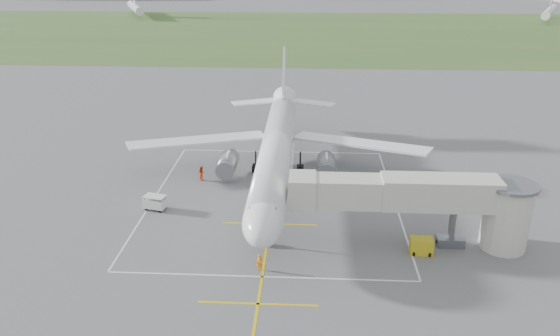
# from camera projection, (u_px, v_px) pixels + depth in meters

# --- Properties ---
(ground) EXTENTS (700.00, 700.00, 0.00)m
(ground) POSITION_uv_depth(u_px,v_px,m) (276.00, 186.00, 67.14)
(ground) COLOR #5C5C5E
(ground) RESTS_ON ground
(grass_strip) EXTENTS (700.00, 120.00, 0.02)m
(grass_strip) POSITION_uv_depth(u_px,v_px,m) (299.00, 32.00, 187.37)
(grass_strip) COLOR #345927
(grass_strip) RESTS_ON ground
(apron_markings) EXTENTS (28.20, 60.00, 0.01)m
(apron_markings) POSITION_uv_depth(u_px,v_px,m) (273.00, 207.00, 61.75)
(apron_markings) COLOR gold
(apron_markings) RESTS_ON ground
(airliner) EXTENTS (38.93, 46.75, 13.52)m
(airliner) POSITION_uv_depth(u_px,v_px,m) (276.00, 150.00, 66.18)
(airliner) COLOR silver
(airliner) RESTS_ON ground
(jet_bridge) EXTENTS (23.40, 5.00, 7.20)m
(jet_bridge) POSITION_uv_depth(u_px,v_px,m) (431.00, 201.00, 52.07)
(jet_bridge) COLOR #B1AA9F
(jet_bridge) RESTS_ON ground
(gpu_unit) EXTENTS (2.18, 1.59, 1.60)m
(gpu_unit) POSITION_uv_depth(u_px,v_px,m) (421.00, 246.00, 52.11)
(gpu_unit) COLOR gold
(gpu_unit) RESTS_ON ground
(baggage_cart) EXTENTS (2.66, 1.96, 1.66)m
(baggage_cart) POSITION_uv_depth(u_px,v_px,m) (155.00, 203.00, 60.78)
(baggage_cart) COLOR silver
(baggage_cart) RESTS_ON ground
(ramp_worker_nose) EXTENTS (0.59, 0.40, 1.58)m
(ramp_worker_nose) POSITION_uv_depth(u_px,v_px,m) (260.00, 263.00, 49.35)
(ramp_worker_nose) COLOR orange
(ramp_worker_nose) RESTS_ON ground
(ramp_worker_wing) EXTENTS (1.11, 1.12, 1.82)m
(ramp_worker_wing) POSITION_uv_depth(u_px,v_px,m) (202.00, 173.00, 68.50)
(ramp_worker_wing) COLOR #F34907
(ramp_worker_wing) RESTS_ON ground
(distant_aircraft) EXTENTS (184.40, 37.12, 8.85)m
(distant_aircraft) POSITION_uv_depth(u_px,v_px,m) (336.00, 9.00, 221.78)
(distant_aircraft) COLOR silver
(distant_aircraft) RESTS_ON ground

